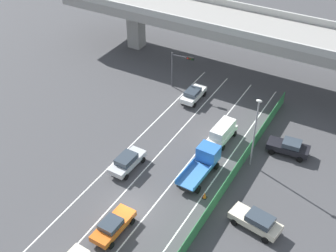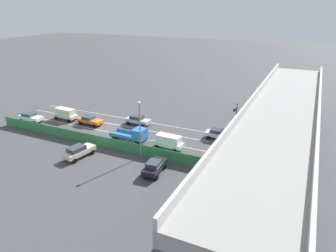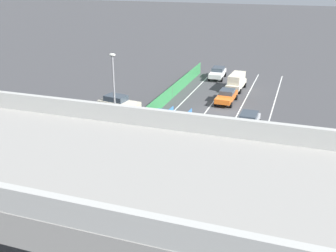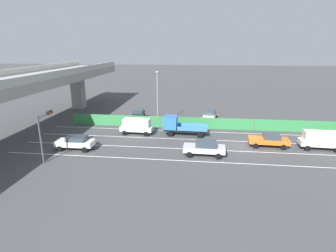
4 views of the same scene
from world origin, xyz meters
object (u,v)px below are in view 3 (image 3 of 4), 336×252
flatbed_truck_blue (168,121)px  traffic_cone (163,117)px  car_van_white (151,146)px  traffic_light (261,182)px  car_sedan_silver (248,121)px  car_sedan_white (214,198)px  car_taxi_orange (227,96)px  car_van_cream (236,81)px  street_lamp (114,91)px  parked_sedan_dark (66,144)px  parked_sedan_cream (118,102)px  car_hatchback_white (218,72)px

flatbed_truck_blue → traffic_cone: bearing=-62.2°
car_van_white → traffic_light: traffic_light is taller
car_sedan_silver → car_sedan_white: bearing=89.8°
car_sedan_silver → car_taxi_orange: size_ratio=0.98×
car_van_cream → street_lamp: street_lamp is taller
car_sedan_silver → street_lamp: street_lamp is taller
flatbed_truck_blue → parked_sedan_dark: bearing=46.2°
car_sedan_silver → traffic_light: traffic_light is taller
car_taxi_orange → parked_sedan_dark: parked_sedan_dark is taller
parked_sedan_cream → parked_sedan_dark: parked_sedan_cream is taller
car_van_cream → parked_sedan_cream: size_ratio=0.96×
car_hatchback_white → parked_sedan_dark: bearing=76.9°
car_sedan_silver → traffic_light: 16.92m
car_sedan_white → car_hatchback_white: bearing=-78.1°
car_taxi_orange → car_van_white: bearing=79.9°
parked_sedan_dark → street_lamp: (-2.88, -3.65, 3.90)m
parked_sedan_dark → traffic_light: (-16.58, 5.93, 2.62)m
car_van_white → traffic_cone: 9.25m
car_sedan_white → flatbed_truck_blue: 13.19m
car_taxi_orange → parked_sedan_cream: bearing=31.8°
car_sedan_white → parked_sedan_dark: (13.65, -4.23, 0.03)m
street_lamp → traffic_light: bearing=145.0°
car_sedan_white → flatbed_truck_blue: flatbed_truck_blue is taller
car_sedan_white → car_van_cream: size_ratio=0.93×
car_van_white → parked_sedan_cream: car_van_white is taller
car_sedan_silver → car_van_cream: size_ratio=0.97×
car_van_cream → flatbed_truck_blue: bearing=78.2°
car_van_white → car_taxi_orange: car_van_white is taller
car_sedan_white → car_hatchback_white: 33.72m
car_hatchback_white → traffic_cone: bearing=84.4°
car_van_cream → traffic_light: 30.52m
car_van_cream → car_taxi_orange: (0.15, 5.69, -0.36)m
car_sedan_silver → street_lamp: (10.82, 6.88, 3.91)m
car_van_white → flatbed_truck_blue: bearing=-85.8°
street_lamp → parked_sedan_cream: bearing=-65.5°
flatbed_truck_blue → street_lamp: 6.19m
car_sedan_silver → car_van_white: bearing=54.0°
car_van_white → parked_sedan_cream: bearing=-52.2°
car_van_cream → street_lamp: size_ratio=0.58×
parked_sedan_dark → street_lamp: 6.08m
flatbed_truck_blue → street_lamp: size_ratio=0.73×
flatbed_truck_blue → parked_sedan_dark: (6.71, 6.98, -0.35)m
car_taxi_orange → traffic_cone: size_ratio=6.46×
car_van_cream → car_taxi_orange: car_van_cream is taller
car_van_white → car_van_cream: car_van_cream is taller
car_sedan_silver → traffic_light: bearing=99.9°
traffic_light → street_lamp: (13.70, -9.58, 1.28)m
car_hatchback_white → traffic_cone: (1.79, 18.37, -0.56)m
traffic_cone → flatbed_truck_blue: bearing=117.8°
traffic_cone → car_sedan_silver: bearing=-179.1°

